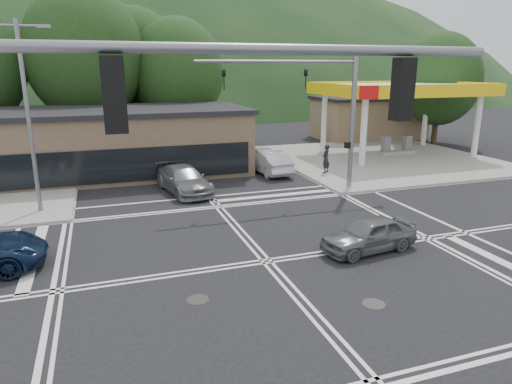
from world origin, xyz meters
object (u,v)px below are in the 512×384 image
object	(u,v)px
car_queue_a	(268,162)
car_queue_b	(262,156)
pedestrian	(326,159)
car_grey_center	(369,234)
car_northbound	(184,180)

from	to	relation	value
car_queue_a	car_queue_b	xyz separation A→B (m)	(0.39, 2.29, -0.04)
pedestrian	car_queue_a	bearing A→B (deg)	-61.83
car_grey_center	car_queue_b	size ratio (longest dim) A/B	0.92
car_queue_a	car_northbound	size ratio (longest dim) A/B	0.91
car_queue_b	pedestrian	distance (m)	5.01
car_grey_center	car_queue_b	world-z (taller)	car_queue_b
pedestrian	car_northbound	bearing A→B (deg)	-28.06
car_queue_b	car_northbound	bearing A→B (deg)	44.91
car_grey_center	car_northbound	size ratio (longest dim) A/B	0.77
car_grey_center	car_queue_a	bearing A→B (deg)	168.40
car_northbound	car_queue_a	bearing A→B (deg)	15.33
car_queue_a	pedestrian	bearing A→B (deg)	149.23
car_northbound	pedestrian	bearing A→B (deg)	-2.52
car_grey_center	pedestrian	bearing A→B (deg)	152.56
car_grey_center	car_queue_b	xyz separation A→B (m)	(1.37, 16.09, 0.06)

